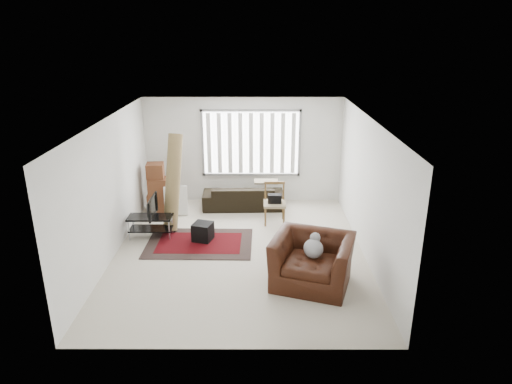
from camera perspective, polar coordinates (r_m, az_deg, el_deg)
room at (r=9.19m, az=-1.86°, el=3.80°), size 6.00×6.02×2.71m
persian_rug at (r=9.77m, az=-7.08°, el=-6.36°), size 2.23×1.50×0.02m
tv_stand at (r=10.12m, az=-13.05°, el=-3.69°), size 0.96×0.43×0.48m
tv at (r=9.99m, az=-13.21°, el=-1.81°), size 0.10×0.77×0.44m
subwoofer at (r=9.81m, az=-6.66°, el=-4.93°), size 0.47×0.47×0.38m
moving_boxes at (r=11.45m, az=-12.25°, el=0.34°), size 0.54×0.50×1.22m
white_flatpack at (r=11.20m, az=-9.99°, el=-1.09°), size 0.58×0.28×0.71m
rolled_rug at (r=10.30m, az=-10.34°, el=1.23°), size 0.53×0.97×2.14m
sofa at (r=11.46m, az=-1.62°, el=-0.13°), size 2.04×0.93×0.78m
side_chair at (r=10.54m, az=2.34°, el=-1.21°), size 0.51×0.51×0.94m
armchair at (r=8.12m, az=7.05°, el=-8.14°), size 1.66×1.55×1.01m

